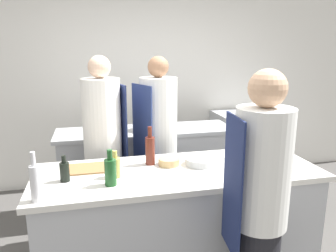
{
  "coord_description": "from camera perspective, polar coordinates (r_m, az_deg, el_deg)",
  "views": [
    {
      "loc": [
        -0.6,
        -2.2,
        1.81
      ],
      "look_at": [
        0.0,
        0.35,
        1.18
      ],
      "focal_mm": 35.0,
      "sensor_mm": 36.0,
      "label": 1
    }
  ],
  "objects": [
    {
      "name": "chef_at_prep_near",
      "position": [
        2.07,
        15.45,
        -14.2
      ],
      "size": [
        0.36,
        0.34,
        1.7
      ],
      "rotation": [
        0.0,
        0.0,
        1.46
      ],
      "color": "black",
      "rests_on": "ground_plane"
    },
    {
      "name": "bottle_water",
      "position": [
        2.78,
        14.02,
        -2.74
      ],
      "size": [
        0.08,
        0.08,
        0.31
      ],
      "color": "#2D5175",
      "rests_on": "prep_counter"
    },
    {
      "name": "bottle_wine",
      "position": [
        2.07,
        -22.11,
        -9.04
      ],
      "size": [
        0.06,
        0.06,
        0.3
      ],
      "color": "silver",
      "rests_on": "prep_counter"
    },
    {
      "name": "wall_back",
      "position": [
        4.39,
        -5.41,
        8.14
      ],
      "size": [
        8.0,
        0.06,
        2.8
      ],
      "color": "silver",
      "rests_on": "ground_plane"
    },
    {
      "name": "bottle_olive_oil",
      "position": [
        2.32,
        -17.56,
        -7.5
      ],
      "size": [
        0.06,
        0.06,
        0.18
      ],
      "color": "black",
      "rests_on": "prep_counter"
    },
    {
      "name": "cutting_board",
      "position": [
        2.52,
        -13.4,
        -7.16
      ],
      "size": [
        0.32,
        0.23,
        0.01
      ],
      "color": "olive",
      "rests_on": "prep_counter"
    },
    {
      "name": "pass_counter",
      "position": [
        3.76,
        -3.73,
        -7.42
      ],
      "size": [
        1.95,
        0.57,
        0.93
      ],
      "color": "#A8AAAF",
      "rests_on": "ground_plane"
    },
    {
      "name": "stockpot",
      "position": [
        3.58,
        -2.13,
        1.32
      ],
      "size": [
        0.3,
        0.3,
        0.25
      ],
      "color": "#A8AAAF",
      "rests_on": "pass_counter"
    },
    {
      "name": "bottle_cooking_oil",
      "position": [
        2.52,
        -3.14,
        -4.12
      ],
      "size": [
        0.07,
        0.07,
        0.3
      ],
      "color": "#5B2319",
      "rests_on": "prep_counter"
    },
    {
      "name": "chef_at_pass_far",
      "position": [
        3.17,
        -1.68,
        -3.66
      ],
      "size": [
        0.41,
        0.4,
        1.73
      ],
      "rotation": [
        0.0,
        0.0,
        1.95
      ],
      "color": "black",
      "rests_on": "ground_plane"
    },
    {
      "name": "bottle_vinegar",
      "position": [
        2.31,
        -9.19,
        -7.0
      ],
      "size": [
        0.07,
        0.07,
        0.19
      ],
      "color": "#B2A84C",
      "rests_on": "prep_counter"
    },
    {
      "name": "chef_at_stove",
      "position": [
        3.03,
        -11.12,
        -4.59
      ],
      "size": [
        0.38,
        0.37,
        1.74
      ],
      "rotation": [
        0.0,
        0.0,
        -1.34
      ],
      "color": "black",
      "rests_on": "ground_plane"
    },
    {
      "name": "bottle_sauce",
      "position": [
        2.18,
        -10.0,
        -7.75
      ],
      "size": [
        0.08,
        0.08,
        0.24
      ],
      "color": "#19471E",
      "rests_on": "prep_counter"
    },
    {
      "name": "bowl_prep_small",
      "position": [
        2.54,
        5.6,
        -6.12
      ],
      "size": [
        0.23,
        0.23,
        0.06
      ],
      "color": "#B7BABC",
      "rests_on": "prep_counter"
    },
    {
      "name": "bowl_mixing_large",
      "position": [
        2.53,
        0.2,
        -6.21
      ],
      "size": [
        0.16,
        0.16,
        0.05
      ],
      "color": "tan",
      "rests_on": "prep_counter"
    },
    {
      "name": "prep_counter",
      "position": [
        2.65,
        1.83,
        -16.95
      ],
      "size": [
        2.09,
        0.76,
        0.93
      ],
      "color": "#A8AAAF",
      "rests_on": "ground_plane"
    },
    {
      "name": "oven_range",
      "position": [
        4.63,
        13.97,
        -3.62
      ],
      "size": [
        0.92,
        0.71,
        0.95
      ],
      "color": "#A8AAAF",
      "rests_on": "ground_plane"
    },
    {
      "name": "cup",
      "position": [
        2.53,
        17.58,
        -6.47
      ],
      "size": [
        0.08,
        0.08,
        0.08
      ],
      "color": "white",
      "rests_on": "prep_counter"
    }
  ]
}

